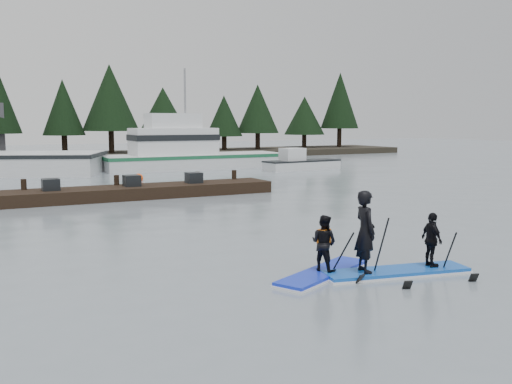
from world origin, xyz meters
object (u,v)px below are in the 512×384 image
paddleboard_solo (324,254)px  paddleboard_duo (391,245)px  fishing_boat_medium (190,161)px  floating_dock (99,194)px

paddleboard_solo → paddleboard_duo: bearing=-51.9°
paddleboard_solo → paddleboard_duo: 1.54m
fishing_boat_medium → paddleboard_duo: bearing=-101.9°
paddleboard_solo → paddleboard_duo: size_ratio=0.86×
fishing_boat_medium → paddleboard_solo: size_ratio=4.48×
floating_dock → paddleboard_duo: (3.00, -15.68, 0.42)m
paddleboard_solo → paddleboard_duo: paddleboard_duo is taller
fishing_boat_medium → floating_dock: (-9.89, -14.22, -0.30)m
fishing_boat_medium → paddleboard_solo: 30.36m
floating_dock → paddleboard_solo: size_ratio=5.38×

